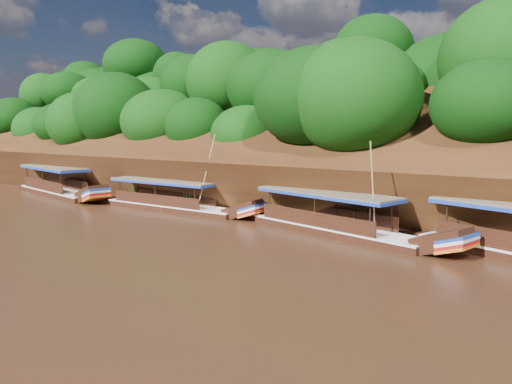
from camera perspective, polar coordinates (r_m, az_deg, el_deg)
ground at (r=22.92m, az=-1.07°, el=-8.11°), size 160.00×160.00×0.00m
riverbank at (r=42.66m, az=17.81°, el=1.33°), size 120.00×30.06×19.40m
boat_1 at (r=28.79m, az=10.14°, el=-3.91°), size 13.97×4.86×5.88m
boat_2 at (r=37.31m, az=-8.86°, el=-1.37°), size 14.16×2.56×6.08m
boat_3 at (r=48.11m, az=-21.34°, el=0.26°), size 14.59×4.65×3.07m
reeds at (r=32.17m, az=4.76°, el=-2.09°), size 48.72×2.52×1.89m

